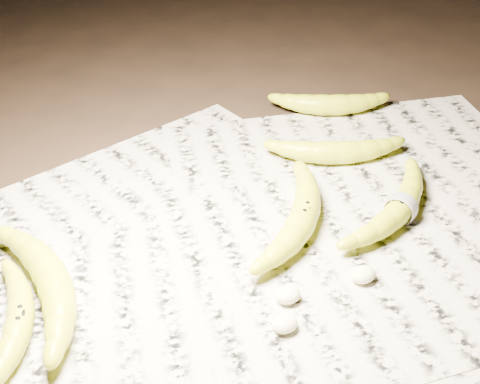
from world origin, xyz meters
name	(u,v)px	position (x,y,z in m)	size (l,w,h in m)	color
ground	(245,234)	(0.00, 0.00, 0.00)	(3.00, 3.00, 0.00)	black
newspaper_patch	(269,244)	(0.02, -0.04, 0.00)	(0.90, 0.70, 0.01)	#B4AD9A
banana_left_a	(19,320)	(-0.30, -0.06, 0.02)	(0.18, 0.05, 0.03)	#AFBD17
banana_left_b	(52,278)	(-0.26, -0.02, 0.03)	(0.22, 0.07, 0.04)	#AFBD17
banana_center	(304,215)	(0.07, -0.03, 0.03)	(0.21, 0.06, 0.04)	#AFBD17
banana_taped	(401,206)	(0.21, -0.06, 0.03)	(0.21, 0.06, 0.04)	#AFBD17
banana_upper_a	(337,151)	(0.20, 0.10, 0.03)	(0.19, 0.06, 0.04)	#AFBD17
banana_upper_b	(330,103)	(0.27, 0.24, 0.03)	(0.18, 0.06, 0.04)	#AFBD17
measuring_tape	(401,206)	(0.21, -0.06, 0.03)	(0.04, 0.04, 0.00)	white
flesh_chunk_a	(288,292)	(-0.01, -0.14, 0.02)	(0.03, 0.03, 0.02)	#EFE9B9
flesh_chunk_b	(285,321)	(-0.03, -0.18, 0.02)	(0.03, 0.03, 0.02)	#EFE9B9
flesh_chunk_c	(363,272)	(0.09, -0.14, 0.02)	(0.03, 0.03, 0.02)	#EFE9B9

